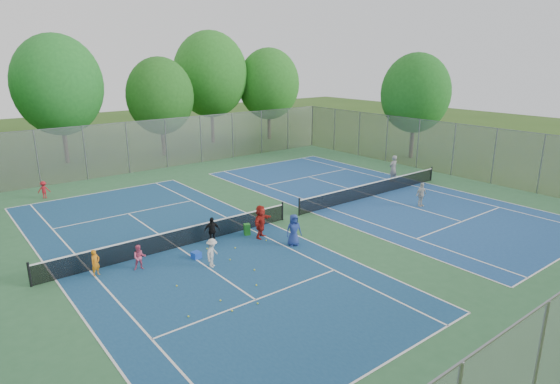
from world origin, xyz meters
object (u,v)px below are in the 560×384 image
(ball_hopper, at_px, (247,230))
(net_right, at_px, (373,189))
(instructor, at_px, (393,169))
(net_left, at_px, (178,239))
(ball_crate, at_px, (196,255))

(ball_hopper, bearing_deg, net_right, 3.59)
(net_right, xyz_separation_m, instructor, (3.92, 1.57, 0.52))
(net_left, xyz_separation_m, ball_crate, (0.09, -1.63, -0.30))
(net_left, bearing_deg, ball_hopper, -10.49)
(net_left, distance_m, ball_crate, 1.66)
(net_left, distance_m, ball_hopper, 3.61)
(net_left, height_order, net_right, same)
(net_left, relative_size, ball_crate, 34.86)
(net_left, xyz_separation_m, ball_hopper, (3.54, -0.66, -0.16))
(net_right, bearing_deg, net_left, 180.00)
(ball_crate, height_order, ball_hopper, ball_hopper)
(ball_hopper, relative_size, instructor, 0.30)
(net_left, relative_size, ball_hopper, 21.72)
(net_right, xyz_separation_m, ball_hopper, (-10.46, -0.66, -0.16))
(net_left, distance_m, instructor, 18.00)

